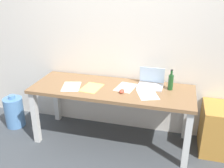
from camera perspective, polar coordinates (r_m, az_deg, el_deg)
The scene contains 12 objects.
ground_plane at distance 3.42m, azimuth 0.00°, elevation -12.31°, with size 8.00×8.00×0.00m, color #42474C.
back_wall at distance 3.26m, azimuth 1.92°, elevation 11.02°, with size 5.20×0.08×2.60m, color silver.
desk at distance 3.09m, azimuth 0.00°, elevation -2.46°, with size 1.96×0.70×0.74m.
laptop_right at distance 3.12m, azimuth 8.74°, elevation 0.33°, with size 0.31×0.25×0.22m.
beer_bottle at distance 3.05m, azimuth 13.12°, elevation 0.49°, with size 0.06×0.06×0.25m.
computer_mouse at distance 2.93m, azimuth 2.23°, elevation -1.60°, with size 0.06×0.10×0.03m, color #D84C38.
paper_yellow_folder at distance 3.06m, azimuth -4.65°, elevation -0.83°, with size 0.21×0.30×0.00m, color #F4E06B.
paper_sheet_front_right at distance 2.91m, azimuth 8.02°, elevation -2.34°, with size 0.21×0.30×0.00m, color white.
paper_sheet_near_back at distance 3.07m, azimuth 3.10°, elevation -0.75°, with size 0.21×0.30×0.00m, color white.
paper_sheet_front_left at distance 3.12m, azimuth -9.16°, elevation -0.56°, with size 0.21×0.30×0.00m, color white.
water_cooler_jug at distance 3.85m, azimuth -21.19°, elevation -5.89°, with size 0.26×0.26×0.48m.
filing_cabinet at distance 3.33m, azimuth 22.84°, elevation -9.37°, with size 0.40×0.48×0.59m, color #C68938.
Camera 1 is at (0.73, -2.70, 1.97)m, focal length 40.51 mm.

